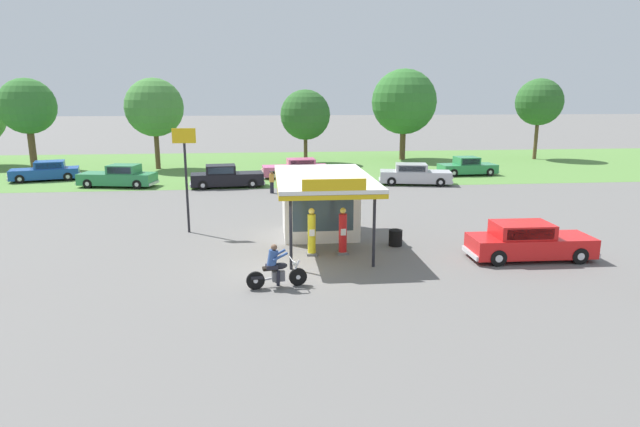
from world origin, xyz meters
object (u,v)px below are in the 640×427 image
Objects in this scene: parked_car_second_row_spare at (226,177)px; parked_car_back_row_far_right at (296,169)px; bystander_leaning_by_kiosk at (313,185)px; featured_classic_sedan at (528,242)px; motorcycle_with_rider at (276,270)px; gas_pump_offside at (343,233)px; gas_pump_nearside at (312,234)px; roadside_pole_sign at (185,163)px; parked_car_back_row_centre_right at (414,175)px; bystander_admiring_sedan at (272,181)px; parked_car_back_row_centre_left at (119,177)px; spare_tire_stack at (395,238)px; parked_car_back_row_left at (46,172)px; parked_car_back_row_right at (467,167)px; bystander_chatting_near_pumps at (343,191)px.

parked_car_back_row_far_right is (5.35, 4.07, -0.04)m from parked_car_second_row_spare.
bystander_leaning_by_kiosk is (5.92, -5.05, 0.17)m from parked_car_second_row_spare.
parked_car_second_row_spare reaches higher than featured_classic_sedan.
motorcycle_with_rider is at bearing -95.01° from parked_car_back_row_far_right.
gas_pump_nearside is at bearing 180.00° from gas_pump_offside.
gas_pump_offside is 8.60m from roadside_pole_sign.
bystander_leaning_by_kiosk is at bearing -149.04° from parked_car_back_row_centre_right.
parked_car_back_row_centre_left is at bearing 161.18° from bystander_admiring_sedan.
gas_pump_offside is 2.79× the size of spare_tire_stack.
spare_tire_stack is at bearing -108.57° from parked_car_back_row_centre_right.
featured_classic_sedan is at bearing -10.96° from gas_pump_offside.
gas_pump_offside is at bearing -89.33° from bystander_leaning_by_kiosk.
parked_car_back_row_centre_right is at bearing -9.63° from parked_car_back_row_left.
bystander_admiring_sedan is at bearing -40.37° from parked_car_second_row_spare.
gas_pump_nearside is at bearing -84.19° from bystander_admiring_sedan.
motorcycle_with_rider is at bearing -167.68° from featured_classic_sedan.
parked_car_back_row_centre_right reaches higher than parked_car_back_row_right.
gas_pump_nearside is 1.32m from gas_pump_offside.
featured_classic_sedan is 23.04m from parked_car_second_row_spare.
bystander_chatting_near_pumps reaches higher than bystander_admiring_sedan.
parked_car_back_row_centre_right is (7.89, 16.97, -0.20)m from gas_pump_offside.
parked_car_second_row_spare is 1.11× the size of parked_car_back_row_right.
parked_car_back_row_centre_right is 3.31× the size of bystander_leaning_by_kiosk.
parked_car_back_row_far_right is at bearing 88.38° from gas_pump_nearside.
bystander_leaning_by_kiosk is (13.73, -6.04, 0.18)m from parked_car_back_row_centre_left.
parked_car_back_row_far_right is at bearing -1.44° from parked_car_back_row_left.
bystander_leaning_by_kiosk is at bearing -86.42° from parked_car_back_row_far_right.
gas_pump_offside reaches higher than parked_car_back_row_centre_left.
gas_pump_offside is 0.41× the size of parked_car_back_row_right.
spare_tire_stack is (5.31, -13.42, -0.46)m from bystander_admiring_sedan.
motorcycle_with_rider is 30.86m from parked_car_back_row_left.
gas_pump_offside is at bearing -70.60° from parked_car_second_row_spare.
roadside_pole_sign is (6.89, -13.85, 2.71)m from parked_car_back_row_centre_left.
spare_tire_stack is at bearing -62.07° from parked_car_second_row_spare.
parked_car_back_row_far_right is 3.61× the size of bystander_admiring_sedan.
featured_classic_sedan reaches higher than parked_car_back_row_right.
parked_car_back_row_right is 17.71m from bystander_admiring_sedan.
roadside_pole_sign is (-6.84, -7.81, 2.53)m from bystander_leaning_by_kiosk.
bystander_leaning_by_kiosk reaches higher than parked_car_back_row_far_right.
featured_classic_sedan is 15.81m from roadside_pole_sign.
roadside_pole_sign is at bearing 116.85° from motorcycle_with_rider.
motorcycle_with_rider is at bearing -81.42° from parked_car_second_row_spare.
bystander_chatting_near_pumps is (7.57, -7.07, 0.11)m from parked_car_second_row_spare.
featured_classic_sedan is at bearing -9.35° from gas_pump_nearside.
parked_car_back_row_right is (6.12, 22.59, -0.03)m from featured_classic_sedan.
parked_car_back_row_centre_right is at bearing -26.53° from parked_car_back_row_far_right.
parked_car_back_row_centre_right is at bearing -0.93° from parked_car_second_row_spare.
motorcycle_with_rider is 0.37× the size of parked_car_back_row_centre_left.
parked_car_back_row_left is at bearing 178.96° from parked_car_back_row_right.
featured_classic_sedan is 0.89× the size of parked_car_back_row_centre_left.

